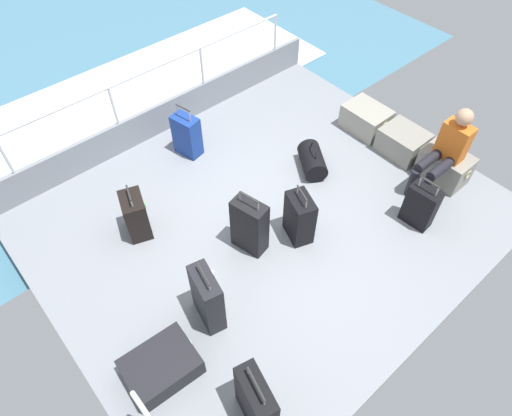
{
  "coord_description": "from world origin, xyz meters",
  "views": [
    {
      "loc": [
        2.53,
        -2.39,
        4.24
      ],
      "look_at": [
        -0.02,
        -0.17,
        0.25
      ],
      "focal_mm": 31.71,
      "sensor_mm": 36.0,
      "label": 1
    }
  ],
  "objects_px": {
    "suitcase_3": "(256,403)",
    "paper_cup": "(211,275)",
    "cargo_crate_1": "(403,142)",
    "suitcase_4": "(187,135)",
    "cargo_crate_2": "(444,166)",
    "duffel_bag": "(312,161)",
    "suitcase_5": "(420,206)",
    "suitcase_2": "(207,298)",
    "passenger_seated": "(446,150)",
    "suitcase_6": "(250,226)",
    "suitcase_1": "(299,218)",
    "suitcase_0": "(136,215)",
    "cargo_crate_0": "(366,119)",
    "suitcase_7": "(161,367)"
  },
  "relations": [
    {
      "from": "duffel_bag",
      "to": "suitcase_5",
      "type": "bearing_deg",
      "value": 11.58
    },
    {
      "from": "suitcase_3",
      "to": "suitcase_6",
      "type": "relative_size",
      "value": 0.97
    },
    {
      "from": "suitcase_7",
      "to": "suitcase_4",
      "type": "bearing_deg",
      "value": 139.86
    },
    {
      "from": "cargo_crate_0",
      "to": "suitcase_4",
      "type": "height_order",
      "value": "suitcase_4"
    },
    {
      "from": "suitcase_5",
      "to": "duffel_bag",
      "type": "height_order",
      "value": "suitcase_5"
    },
    {
      "from": "cargo_crate_1",
      "to": "suitcase_1",
      "type": "distance_m",
      "value": 2.06
    },
    {
      "from": "suitcase_4",
      "to": "suitcase_6",
      "type": "bearing_deg",
      "value": -12.62
    },
    {
      "from": "cargo_crate_0",
      "to": "suitcase_1",
      "type": "bearing_deg",
      "value": -70.31
    },
    {
      "from": "cargo_crate_2",
      "to": "suitcase_4",
      "type": "distance_m",
      "value": 3.36
    },
    {
      "from": "suitcase_0",
      "to": "suitcase_2",
      "type": "bearing_deg",
      "value": -1.71
    },
    {
      "from": "suitcase_2",
      "to": "suitcase_7",
      "type": "xyz_separation_m",
      "value": [
        0.17,
        -0.68,
        -0.24
      ]
    },
    {
      "from": "cargo_crate_0",
      "to": "suitcase_4",
      "type": "bearing_deg",
      "value": -119.75
    },
    {
      "from": "suitcase_2",
      "to": "passenger_seated",
      "type": "bearing_deg",
      "value": 83.15
    },
    {
      "from": "suitcase_3",
      "to": "duffel_bag",
      "type": "xyz_separation_m",
      "value": [
        -1.86,
        2.58,
        -0.2
      ]
    },
    {
      "from": "suitcase_7",
      "to": "duffel_bag",
      "type": "distance_m",
      "value": 3.15
    },
    {
      "from": "suitcase_0",
      "to": "suitcase_4",
      "type": "height_order",
      "value": "suitcase_4"
    },
    {
      "from": "suitcase_1",
      "to": "suitcase_7",
      "type": "relative_size",
      "value": 1.05
    },
    {
      "from": "cargo_crate_1",
      "to": "suitcase_6",
      "type": "bearing_deg",
      "value": -93.42
    },
    {
      "from": "cargo_crate_1",
      "to": "passenger_seated",
      "type": "relative_size",
      "value": 0.56
    },
    {
      "from": "duffel_bag",
      "to": "suitcase_4",
      "type": "bearing_deg",
      "value": -142.4
    },
    {
      "from": "cargo_crate_2",
      "to": "suitcase_6",
      "type": "distance_m",
      "value": 2.7
    },
    {
      "from": "cargo_crate_0",
      "to": "cargo_crate_2",
      "type": "bearing_deg",
      "value": -0.34
    },
    {
      "from": "suitcase_1",
      "to": "suitcase_6",
      "type": "xyz_separation_m",
      "value": [
        -0.25,
        -0.53,
        0.05
      ]
    },
    {
      "from": "cargo_crate_2",
      "to": "suitcase_5",
      "type": "relative_size",
      "value": 0.93
    },
    {
      "from": "cargo_crate_0",
      "to": "suitcase_7",
      "type": "height_order",
      "value": "cargo_crate_0"
    },
    {
      "from": "suitcase_1",
      "to": "paper_cup",
      "type": "xyz_separation_m",
      "value": [
        -0.19,
        -1.13,
        -0.25
      ]
    },
    {
      "from": "cargo_crate_2",
      "to": "suitcase_0",
      "type": "bearing_deg",
      "value": -117.91
    },
    {
      "from": "paper_cup",
      "to": "cargo_crate_1",
      "type": "bearing_deg",
      "value": 88.16
    },
    {
      "from": "passenger_seated",
      "to": "paper_cup",
      "type": "height_order",
      "value": "passenger_seated"
    },
    {
      "from": "suitcase_1",
      "to": "suitcase_7",
      "type": "distance_m",
      "value": 2.13
    },
    {
      "from": "passenger_seated",
      "to": "duffel_bag",
      "type": "bearing_deg",
      "value": -141.19
    },
    {
      "from": "cargo_crate_1",
      "to": "suitcase_4",
      "type": "bearing_deg",
      "value": -130.93
    },
    {
      "from": "paper_cup",
      "to": "passenger_seated",
      "type": "bearing_deg",
      "value": 75.99
    },
    {
      "from": "paper_cup",
      "to": "suitcase_2",
      "type": "bearing_deg",
      "value": -38.18
    },
    {
      "from": "suitcase_0",
      "to": "suitcase_3",
      "type": "relative_size",
      "value": 0.82
    },
    {
      "from": "suitcase_5",
      "to": "paper_cup",
      "type": "xyz_separation_m",
      "value": [
        -0.98,
        -2.32,
        -0.22
      ]
    },
    {
      "from": "cargo_crate_1",
      "to": "suitcase_1",
      "type": "xyz_separation_m",
      "value": [
        0.09,
        -2.06,
        0.13
      ]
    },
    {
      "from": "suitcase_0",
      "to": "suitcase_1",
      "type": "xyz_separation_m",
      "value": [
        1.26,
        1.37,
        0.03
      ]
    },
    {
      "from": "suitcase_3",
      "to": "suitcase_4",
      "type": "relative_size",
      "value": 1.08
    },
    {
      "from": "suitcase_4",
      "to": "suitcase_6",
      "type": "height_order",
      "value": "suitcase_6"
    },
    {
      "from": "suitcase_1",
      "to": "duffel_bag",
      "type": "xyz_separation_m",
      "value": [
        -0.65,
        0.9,
        -0.15
      ]
    },
    {
      "from": "cargo_crate_1",
      "to": "paper_cup",
      "type": "xyz_separation_m",
      "value": [
        -0.1,
        -3.19,
        -0.12
      ]
    },
    {
      "from": "duffel_bag",
      "to": "paper_cup",
      "type": "bearing_deg",
      "value": -77.18
    },
    {
      "from": "cargo_crate_2",
      "to": "suitcase_3",
      "type": "bearing_deg",
      "value": -80.19
    },
    {
      "from": "suitcase_3",
      "to": "paper_cup",
      "type": "bearing_deg",
      "value": 158.17
    },
    {
      "from": "suitcase_2",
      "to": "paper_cup",
      "type": "distance_m",
      "value": 0.54
    },
    {
      "from": "cargo_crate_0",
      "to": "duffel_bag",
      "type": "relative_size",
      "value": 1.09
    },
    {
      "from": "suitcase_1",
      "to": "suitcase_5",
      "type": "height_order",
      "value": "suitcase_1"
    },
    {
      "from": "cargo_crate_2",
      "to": "passenger_seated",
      "type": "distance_m",
      "value": 0.42
    },
    {
      "from": "cargo_crate_1",
      "to": "suitcase_0",
      "type": "relative_size",
      "value": 0.92
    }
  ]
}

